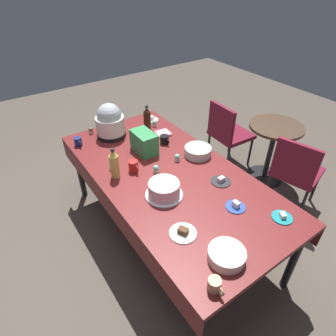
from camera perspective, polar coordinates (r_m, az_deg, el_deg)
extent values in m
plane|color=brown|center=(2.91, 0.00, -12.78)|extent=(9.00, 9.00, 0.00)
cube|color=maroon|center=(2.41, 0.00, -1.34)|extent=(2.20, 1.10, 0.04)
cylinder|color=black|center=(3.23, -17.42, -0.37)|extent=(0.06, 0.06, 0.71)
cylinder|color=black|center=(2.02, 6.46, -30.11)|extent=(0.06, 0.06, 0.71)
cylinder|color=black|center=(3.54, -3.20, 4.83)|extent=(0.06, 0.06, 0.71)
cylinder|color=black|center=(2.48, 24.05, -16.31)|extent=(0.06, 0.06, 0.71)
cube|color=maroon|center=(2.29, -11.39, -8.28)|extent=(2.20, 0.01, 0.18)
cube|color=maroon|center=(2.76, 9.33, 0.83)|extent=(2.20, 0.01, 0.18)
cylinder|color=silver|center=(2.17, -0.80, -5.39)|extent=(0.29, 0.29, 0.01)
cylinder|color=beige|center=(2.13, -0.81, -4.27)|extent=(0.24, 0.24, 0.10)
cylinder|color=silver|center=(2.10, -0.82, -3.14)|extent=(0.24, 0.24, 0.01)
cylinder|color=black|center=(2.96, -11.28, 6.71)|extent=(0.29, 0.29, 0.04)
cylinder|color=white|center=(2.91, -11.53, 8.51)|extent=(0.28, 0.28, 0.17)
sphere|color=#B2BCC1|center=(2.87, -11.78, 10.34)|extent=(0.24, 0.24, 0.24)
cylinder|color=#B2C6BC|center=(2.61, 6.02, 3.38)|extent=(0.25, 0.25, 0.08)
cylinder|color=silver|center=(1.80, 11.71, -16.79)|extent=(0.23, 0.23, 0.07)
cylinder|color=#2D4CB2|center=(2.13, 13.43, -7.63)|extent=(0.14, 0.14, 0.01)
cube|color=white|center=(2.12, 13.53, -7.11)|extent=(0.05, 0.04, 0.05)
cylinder|color=#2D2D33|center=(2.34, 10.58, -2.67)|extent=(0.16, 0.16, 0.01)
cube|color=beige|center=(2.32, 10.64, -2.24)|extent=(0.04, 0.06, 0.04)
cylinder|color=teal|center=(2.16, 21.97, -9.20)|extent=(0.14, 0.14, 0.01)
cube|color=white|center=(2.14, 22.09, -8.82)|extent=(0.06, 0.06, 0.03)
cylinder|color=beige|center=(3.23, -3.29, 9.69)|extent=(0.15, 0.15, 0.01)
cube|color=beige|center=(3.22, -3.30, 10.05)|extent=(0.06, 0.06, 0.04)
cylinder|color=white|center=(1.91, 3.03, -12.95)|extent=(0.18, 0.18, 0.01)
cube|color=brown|center=(1.89, 3.05, -12.49)|extent=(0.08, 0.07, 0.04)
cylinder|color=beige|center=(3.06, -15.21, 7.02)|extent=(0.05, 0.05, 0.03)
sphere|color=brown|center=(3.05, -15.29, 7.49)|extent=(0.05, 0.05, 0.05)
cylinder|color=beige|center=(3.09, -2.71, 8.67)|extent=(0.05, 0.05, 0.03)
sphere|color=#6BC6B2|center=(3.08, -2.72, 9.14)|extent=(0.05, 0.05, 0.05)
cylinder|color=beige|center=(2.53, 1.86, 1.78)|extent=(0.05, 0.05, 0.03)
sphere|color=#6BC6B2|center=(2.52, 1.87, 2.31)|extent=(0.05, 0.05, 0.05)
cylinder|color=beige|center=(2.40, -2.41, -0.52)|extent=(0.05, 0.05, 0.03)
sphere|color=#6BC6B2|center=(2.38, -2.43, 0.04)|extent=(0.05, 0.05, 0.05)
cylinder|color=beige|center=(2.47, -11.15, -0.02)|extent=(0.05, 0.05, 0.03)
sphere|color=#6BC6B2|center=(2.45, -11.23, 0.52)|extent=(0.05, 0.05, 0.05)
cylinder|color=#33190F|center=(2.93, -4.19, 9.12)|extent=(0.07, 0.07, 0.23)
cone|color=#33190F|center=(2.87, -4.31, 11.61)|extent=(0.07, 0.07, 0.05)
cylinder|color=black|center=(2.85, -4.34, 12.23)|extent=(0.03, 0.03, 0.02)
cylinder|color=gold|center=(2.33, -10.70, 0.28)|extent=(0.07, 0.07, 0.21)
cone|color=gold|center=(2.26, -11.05, 2.90)|extent=(0.07, 0.07, 0.05)
cylinder|color=black|center=(2.24, -11.15, 3.63)|extent=(0.03, 0.03, 0.02)
cylinder|color=#B2231E|center=(2.41, -6.99, 0.43)|extent=(0.08, 0.08, 0.10)
torus|color=#B2231E|center=(2.37, -6.38, -0.09)|extent=(0.06, 0.01, 0.06)
cylinder|color=navy|center=(2.87, -17.67, 5.11)|extent=(0.07, 0.07, 0.08)
torus|color=navy|center=(2.83, -17.35, 4.78)|extent=(0.05, 0.01, 0.05)
cylinder|color=black|center=(2.77, -0.73, 5.78)|extent=(0.08, 0.08, 0.08)
torus|color=black|center=(2.73, -0.09, 5.39)|extent=(0.05, 0.01, 0.05)
cylinder|color=tan|center=(1.67, 9.29, -22.17)|extent=(0.07, 0.07, 0.08)
torus|color=tan|center=(1.65, 10.56, -23.23)|extent=(0.05, 0.01, 0.05)
cube|color=#338C4C|center=(2.62, -4.83, 5.17)|extent=(0.26, 0.16, 0.20)
cube|color=pink|center=(2.93, -1.01, 6.97)|extent=(0.15, 0.15, 0.02)
cube|color=maroon|center=(3.69, 12.63, 6.64)|extent=(0.46, 0.46, 0.05)
cube|color=maroon|center=(3.46, 10.65, 9.07)|extent=(0.42, 0.06, 0.40)
cylinder|color=black|center=(3.82, 16.19, 3.14)|extent=(0.03, 0.03, 0.40)
cylinder|color=black|center=(4.03, 12.41, 5.70)|extent=(0.03, 0.03, 0.40)
cylinder|color=black|center=(3.58, 11.94, 1.44)|extent=(0.03, 0.03, 0.40)
cylinder|color=black|center=(3.81, 8.17, 4.24)|extent=(0.03, 0.03, 0.40)
cube|color=maroon|center=(3.24, 24.51, -0.64)|extent=(0.54, 0.54, 0.05)
cube|color=maroon|center=(2.95, 24.27, 1.06)|extent=(0.41, 0.14, 0.40)
cylinder|color=black|center=(3.50, 27.49, -3.36)|extent=(0.04, 0.04, 0.40)
cylinder|color=black|center=(3.55, 21.86, -0.94)|extent=(0.04, 0.04, 0.40)
cylinder|color=black|center=(3.20, 25.47, -6.76)|extent=(0.04, 0.04, 0.40)
cylinder|color=black|center=(3.26, 19.35, -4.05)|extent=(0.04, 0.04, 0.40)
cylinder|color=#473323|center=(3.40, 21.02, 7.76)|extent=(0.60, 0.60, 0.03)
cylinder|color=black|center=(3.57, 19.83, 2.85)|extent=(0.06, 0.06, 0.67)
cylinder|color=black|center=(3.76, 18.77, -1.53)|extent=(0.44, 0.44, 0.02)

